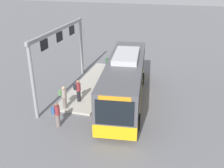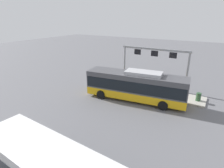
{
  "view_description": "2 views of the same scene",
  "coord_description": "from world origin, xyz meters",
  "px_view_note": "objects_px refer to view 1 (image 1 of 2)",
  "views": [
    {
      "loc": [
        17.11,
        3.63,
        9.08
      ],
      "look_at": [
        0.96,
        -0.71,
        1.67
      ],
      "focal_mm": 41.5,
      "sensor_mm": 36.0,
      "label": 1
    },
    {
      "loc": [
        -7.39,
        17.8,
        8.94
      ],
      "look_at": [
        3.1,
        -0.14,
        1.3
      ],
      "focal_mm": 29.56,
      "sensor_mm": 36.0,
      "label": 2
    }
  ],
  "objects_px": {
    "person_waiting_near": "(64,97)",
    "trash_bin": "(108,63)",
    "bus_main": "(125,78)",
    "person_waiting_mid": "(78,90)",
    "person_boarding": "(57,114)"
  },
  "relations": [
    {
      "from": "bus_main",
      "to": "person_waiting_near",
      "type": "relative_size",
      "value": 6.72
    },
    {
      "from": "person_waiting_near",
      "to": "trash_bin",
      "type": "xyz_separation_m",
      "value": [
        -8.83,
        0.67,
        -0.44
      ]
    },
    {
      "from": "bus_main",
      "to": "person_waiting_mid",
      "type": "height_order",
      "value": "bus_main"
    },
    {
      "from": "person_waiting_near",
      "to": "bus_main",
      "type": "bearing_deg",
      "value": 41.1
    },
    {
      "from": "bus_main",
      "to": "person_boarding",
      "type": "distance_m",
      "value": 5.72
    },
    {
      "from": "bus_main",
      "to": "person_boarding",
      "type": "bearing_deg",
      "value": -42.18
    },
    {
      "from": "person_waiting_near",
      "to": "person_waiting_mid",
      "type": "relative_size",
      "value": 1.0
    },
    {
      "from": "person_boarding",
      "to": "person_waiting_mid",
      "type": "bearing_deg",
      "value": 55.02
    },
    {
      "from": "bus_main",
      "to": "person_waiting_near",
      "type": "height_order",
      "value": "bus_main"
    },
    {
      "from": "person_waiting_mid",
      "to": "bus_main",
      "type": "bearing_deg",
      "value": -10.93
    },
    {
      "from": "bus_main",
      "to": "trash_bin",
      "type": "relative_size",
      "value": 12.47
    },
    {
      "from": "person_waiting_mid",
      "to": "trash_bin",
      "type": "bearing_deg",
      "value": 55.42
    },
    {
      "from": "person_boarding",
      "to": "person_waiting_mid",
      "type": "xyz_separation_m",
      "value": [
        -3.26,
        0.1,
        0.16
      ]
    },
    {
      "from": "person_boarding",
      "to": "person_waiting_mid",
      "type": "distance_m",
      "value": 3.27
    },
    {
      "from": "person_boarding",
      "to": "trash_bin",
      "type": "bearing_deg",
      "value": 55.61
    }
  ]
}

